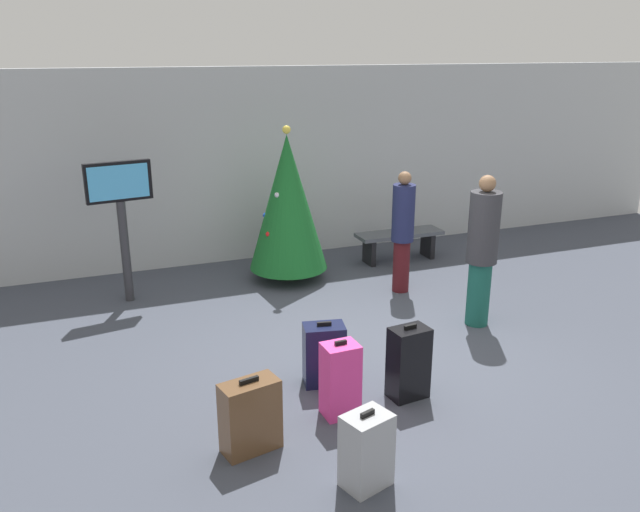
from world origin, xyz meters
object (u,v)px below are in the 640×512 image
Objects in this scene: waiting_bench at (399,239)px; traveller_0 at (482,248)px; holiday_tree at (288,203)px; suitcase_0 at (340,380)px; suitcase_3 at (409,363)px; suitcase_1 at (250,416)px; suitcase_4 at (324,354)px; traveller_1 at (403,229)px; suitcase_2 at (367,451)px; flight_info_kiosk at (121,206)px.

waiting_bench is 2.71m from traveller_0.
holiday_tree is 2.98× the size of suitcase_0.
suitcase_3 is at bearing -142.99° from traveller_0.
suitcase_1 is at bearing -169.93° from suitcase_3.
suitcase_1 is at bearing -139.96° from suitcase_4.
suitcase_0 is at bearing -97.13° from suitcase_4.
suitcase_0 is 1.11× the size of suitcase_4.
holiday_tree is 1.20× the size of traveller_0.
suitcase_1 is 0.89× the size of suitcase_3.
holiday_tree reaches higher than traveller_1.
traveller_0 reaches higher than suitcase_4.
suitcase_4 is at bearing 141.00° from suitcase_3.
traveller_0 is at bearing 41.71° from suitcase_2.
suitcase_0 is at bearing -175.45° from suitcase_3.
traveller_0 is 2.85× the size of suitcase_2.
flight_info_kiosk is at bearing -179.62° from holiday_tree.
traveller_1 is 4.25m from suitcase_1.
holiday_tree reaches higher than suitcase_1.
traveller_0 reaches higher than suitcase_3.
holiday_tree is 2.96m from traveller_0.
flight_info_kiosk is at bearing -177.06° from waiting_bench.
waiting_bench is 1.50m from traveller_1.
traveller_1 is at bearing -37.59° from holiday_tree.
suitcase_0 is (-2.43, -1.32, -0.64)m from traveller_0.
suitcase_1 is (-3.01, -2.94, -0.59)m from traveller_1.
traveller_1 is at bearing 52.45° from suitcase_0.
suitcase_2 is (-2.91, -4.97, -0.04)m from waiting_bench.
flight_info_kiosk is 4.14m from suitcase_1.
traveller_0 is 2.19m from suitcase_3.
waiting_bench is (1.97, 0.21, -0.82)m from holiday_tree.
suitcase_3 reaches higher than suitcase_4.
traveller_1 is (-0.63, -1.24, 0.56)m from waiting_bench.
flight_info_kiosk is 4.16m from suitcase_0.
traveller_1 is (3.67, -1.02, -0.43)m from flight_info_kiosk.
suitcase_0 reaches higher than waiting_bench.
suitcase_3 is at bearing -116.53° from traveller_1.
flight_info_kiosk is 2.79× the size of suitcase_4.
suitcase_0 is 1.15× the size of suitcase_2.
traveller_0 is 2.76× the size of suitcase_4.
traveller_0 is at bearing -30.80° from flight_info_kiosk.
flight_info_kiosk is 1.01× the size of traveller_0.
holiday_tree is 1.60× the size of waiting_bench.
suitcase_0 is at bearing -151.48° from traveller_0.
suitcase_0 is 0.97m from suitcase_1.
traveller_0 is (1.70, -2.41, -0.18)m from holiday_tree.
traveller_0 is 2.55m from suitcase_4.
holiday_tree is 4.39m from suitcase_1.
suitcase_2 reaches higher than waiting_bench.
traveller_1 is 2.59× the size of suitcase_2.
traveller_1 reaches higher than waiting_bench.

